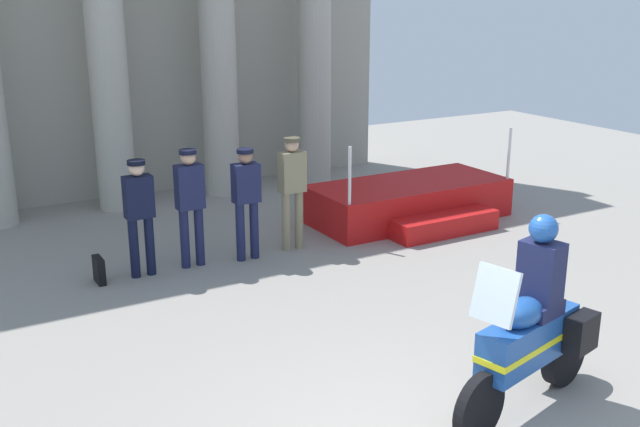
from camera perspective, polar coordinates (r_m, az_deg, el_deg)
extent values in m
cylinder|color=#B2AD9E|center=(13.55, -16.14, 14.24)|extent=(0.66, 0.66, 6.74)
cylinder|color=#B2AD9E|center=(14.20, -7.88, 14.80)|extent=(0.66, 0.66, 6.74)
cylinder|color=#B2AD9E|center=(15.09, -0.44, 15.05)|extent=(0.66, 0.66, 6.74)
cube|color=#B71414|center=(12.94, 6.74, 0.99)|extent=(3.40, 1.49, 0.65)
cube|color=#B71414|center=(12.23, 9.48, -0.83)|extent=(1.87, 0.50, 0.32)
cylinder|color=silver|center=(11.32, 2.28, 2.88)|extent=(0.05, 0.05, 0.90)
cylinder|color=silver|center=(13.29, 14.20, 4.46)|extent=(0.05, 0.05, 0.90)
cylinder|color=black|center=(10.50, -13.97, -2.57)|extent=(0.13, 0.13, 0.84)
cylinder|color=black|center=(10.56, -12.83, -2.39)|extent=(0.13, 0.13, 0.84)
cube|color=black|center=(10.32, -13.66, 1.24)|extent=(0.38, 0.22, 0.58)
sphere|color=beige|center=(10.23, -13.81, 3.37)|extent=(0.21, 0.21, 0.21)
cylinder|color=black|center=(10.21, -13.84, 3.80)|extent=(0.24, 0.24, 0.06)
cylinder|color=#191E42|center=(10.72, -10.26, -1.90)|extent=(0.13, 0.13, 0.86)
cylinder|color=#191E42|center=(10.79, -9.17, -1.72)|extent=(0.13, 0.13, 0.86)
cube|color=#191E42|center=(10.55, -9.91, 2.01)|extent=(0.38, 0.22, 0.63)
sphere|color=tan|center=(10.45, -10.02, 4.23)|extent=(0.21, 0.21, 0.21)
cylinder|color=black|center=(10.43, -10.04, 4.65)|extent=(0.24, 0.24, 0.06)
cylinder|color=#191E42|center=(10.88, -6.08, -1.41)|extent=(0.13, 0.13, 0.87)
cylinder|color=#191E42|center=(10.97, -5.03, -1.23)|extent=(0.13, 0.13, 0.87)
cube|color=#191E42|center=(10.72, -5.66, 2.33)|extent=(0.38, 0.22, 0.56)
sphere|color=#997056|center=(10.64, -5.72, 4.35)|extent=(0.21, 0.21, 0.21)
cylinder|color=black|center=(10.62, -5.73, 4.76)|extent=(0.24, 0.24, 0.06)
cylinder|color=#847A5B|center=(11.25, -2.59, -0.62)|extent=(0.13, 0.13, 0.90)
cylinder|color=#847A5B|center=(11.35, -1.61, -0.46)|extent=(0.13, 0.13, 0.90)
cube|color=#847A5B|center=(11.10, -2.14, 3.18)|extent=(0.38, 0.22, 0.61)
sphere|color=tan|center=(11.02, -2.16, 5.25)|extent=(0.21, 0.21, 0.21)
cylinder|color=#4F4937|center=(11.00, -2.16, 5.65)|extent=(0.24, 0.24, 0.06)
cylinder|color=black|center=(6.83, 12.03, -14.30)|extent=(0.65, 0.25, 0.64)
cylinder|color=black|center=(7.94, 18.09, -10.15)|extent=(0.65, 0.29, 0.64)
cube|color=#1E4C99|center=(7.19, 15.56, -9.28)|extent=(1.28, 0.60, 0.44)
ellipsoid|color=#1E4C99|center=(6.94, 15.12, -7.31)|extent=(0.58, 0.43, 0.26)
cube|color=yellow|center=(7.20, 15.55, -9.42)|extent=(1.30, 0.62, 0.06)
cube|color=silver|center=(6.47, 13.21, -6.07)|extent=(0.25, 0.43, 0.47)
cube|color=black|center=(7.48, 19.29, -8.56)|extent=(0.39, 0.26, 0.36)
cube|color=black|center=(7.70, 15.85, -7.51)|extent=(0.39, 0.26, 0.36)
cube|color=#191E42|center=(7.17, 16.24, -6.87)|extent=(0.47, 0.42, 0.14)
cube|color=#191E42|center=(7.04, 16.47, -4.26)|extent=(0.34, 0.41, 0.56)
sphere|color=#1E4C99|center=(6.89, 16.66, -1.11)|extent=(0.26, 0.26, 0.26)
cube|color=black|center=(10.51, -16.47, -4.16)|extent=(0.10, 0.32, 0.36)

